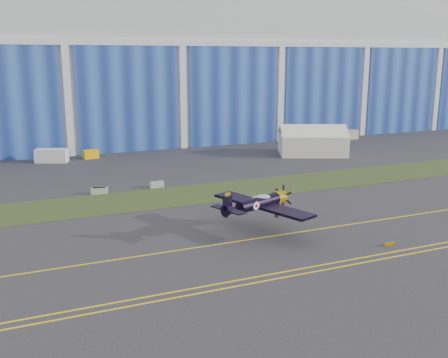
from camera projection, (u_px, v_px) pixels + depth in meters
name	position (u px, v px, depth m)	size (l,w,h in m)	color
ground	(137.00, 238.00, 53.31)	(260.00, 260.00, 0.00)	#343338
grass_median	(110.00, 203.00, 65.81)	(260.00, 10.00, 0.02)	#475128
hangar	(53.00, 71.00, 114.05)	(220.00, 45.70, 30.00)	silver
taxiway_centreline	(151.00, 254.00, 48.83)	(200.00, 0.20, 0.02)	yellow
edge_line_near	(184.00, 296.00, 40.34)	(80.00, 0.20, 0.02)	yellow
edge_line_far	(180.00, 291.00, 41.24)	(80.00, 0.20, 0.02)	yellow
guard_board_right	(389.00, 244.00, 51.03)	(1.20, 0.15, 0.35)	yellow
warbird	(258.00, 203.00, 54.17)	(13.84, 15.16, 3.70)	black
tent	(312.00, 139.00, 98.25)	(14.85, 13.17, 5.70)	silver
shipping_container	(51.00, 156.00, 91.10)	(5.40, 2.16, 2.34)	white
tug	(91.00, 154.00, 94.70)	(2.61, 1.63, 1.52)	#FDBB06
gse_box	(350.00, 135.00, 116.53)	(3.36, 1.79, 2.02)	#AA9B8D
barrier_a	(100.00, 191.00, 70.16)	(2.00, 0.60, 0.90)	#9A9B8F
barrier_b	(98.00, 191.00, 70.13)	(2.00, 0.60, 0.90)	#9F9F85
barrier_c	(157.00, 185.00, 73.58)	(2.00, 0.60, 0.90)	gray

